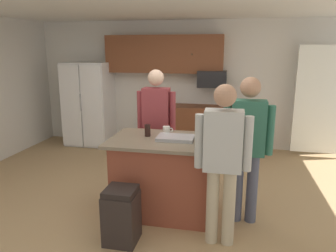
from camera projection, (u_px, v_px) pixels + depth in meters
The scene contains 16 objects.
floor at pixel (152, 200), 4.39m from camera, with size 7.04×7.04×0.00m, color tan.
back_wall at pixel (184, 84), 6.75m from camera, with size 6.40×0.10×2.60m, color silver.
french_door_window_panel at pixel (320, 100), 5.90m from camera, with size 0.90×0.06×2.00m, color white.
cabinet_run_upper at pixel (164, 54), 6.50m from camera, with size 2.40×0.38×0.75m.
cabinet_run_lower at pixel (211, 128), 6.52m from camera, with size 1.80×0.63×0.90m.
refrigerator at pixel (89, 104), 6.85m from camera, with size 0.94×0.76×1.76m.
microwave_over_range at pixel (212, 79), 6.31m from camera, with size 0.56×0.40×0.32m, color black.
kitchen_island at pixel (163, 175), 3.98m from camera, with size 1.29×0.90×0.96m.
person_guest_left at pixel (223, 155), 3.21m from camera, with size 0.57×0.22×1.69m.
person_host_foreground at pixel (156, 120), 4.65m from camera, with size 0.57×0.23×1.74m.
person_guest_by_door at pixel (247, 141), 3.64m from camera, with size 0.57×0.23×1.72m.
glass_dark_ale at pixel (148, 130), 3.97m from camera, with size 0.07×0.07×0.15m.
glass_pilsner at pixel (199, 137), 3.67m from camera, with size 0.07×0.07×0.16m.
mug_blue_stoneware at pixel (167, 130), 4.10m from camera, with size 0.13×0.09×0.10m.
serving_tray at pixel (176, 138), 3.83m from camera, with size 0.44×0.30×0.04m.
trash_bin at pixel (122, 215), 3.38m from camera, with size 0.34×0.34×0.61m.
Camera 1 is at (1.05, -3.90, 2.01)m, focal length 34.18 mm.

